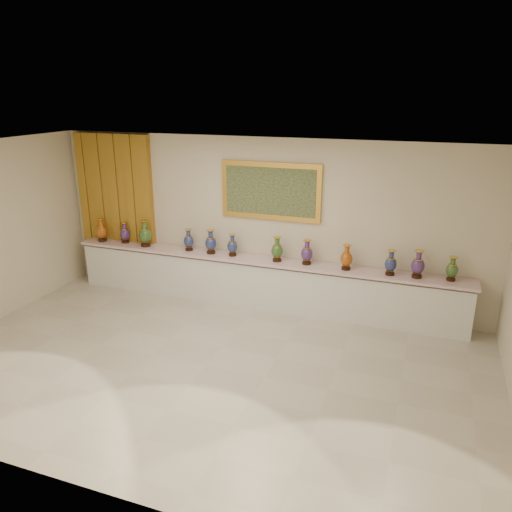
% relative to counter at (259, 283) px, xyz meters
% --- Properties ---
extents(ground, '(8.00, 8.00, 0.00)m').
position_rel_counter_xyz_m(ground, '(0.00, -2.27, -0.44)').
color(ground, beige).
rests_on(ground, ground).
extents(room, '(8.00, 8.00, 8.00)m').
position_rel_counter_xyz_m(room, '(-2.52, 0.17, 1.16)').
color(room, beige).
rests_on(room, ground).
extents(counter, '(7.28, 0.48, 0.90)m').
position_rel_counter_xyz_m(counter, '(0.00, 0.00, 0.00)').
color(counter, white).
rests_on(counter, ground).
extents(vase_0, '(0.27, 0.27, 0.46)m').
position_rel_counter_xyz_m(vase_0, '(-3.27, -0.05, 0.67)').
color(vase_0, black).
rests_on(vase_0, counter).
extents(vase_1, '(0.22, 0.22, 0.41)m').
position_rel_counter_xyz_m(vase_1, '(-2.79, 0.02, 0.65)').
color(vase_1, black).
rests_on(vase_1, counter).
extents(vase_2, '(0.26, 0.26, 0.51)m').
position_rel_counter_xyz_m(vase_2, '(-2.29, -0.05, 0.69)').
color(vase_2, black).
rests_on(vase_2, counter).
extents(vase_3, '(0.23, 0.23, 0.41)m').
position_rel_counter_xyz_m(vase_3, '(-1.39, 0.00, 0.65)').
color(vase_3, black).
rests_on(vase_3, counter).
extents(vase_4, '(0.25, 0.25, 0.45)m').
position_rel_counter_xyz_m(vase_4, '(-0.92, -0.02, 0.66)').
color(vase_4, black).
rests_on(vase_4, counter).
extents(vase_5, '(0.20, 0.20, 0.40)m').
position_rel_counter_xyz_m(vase_5, '(-0.50, -0.01, 0.64)').
color(vase_5, black).
rests_on(vase_5, counter).
extents(vase_6, '(0.23, 0.23, 0.44)m').
position_rel_counter_xyz_m(vase_6, '(0.35, -0.03, 0.66)').
color(vase_6, black).
rests_on(vase_6, counter).
extents(vase_7, '(0.25, 0.25, 0.44)m').
position_rel_counter_xyz_m(vase_7, '(0.87, -0.01, 0.66)').
color(vase_7, black).
rests_on(vase_7, counter).
extents(vase_8, '(0.20, 0.20, 0.43)m').
position_rel_counter_xyz_m(vase_8, '(1.56, -0.04, 0.66)').
color(vase_8, black).
rests_on(vase_8, counter).
extents(vase_9, '(0.20, 0.20, 0.42)m').
position_rel_counter_xyz_m(vase_9, '(2.28, -0.05, 0.65)').
color(vase_9, black).
rests_on(vase_9, counter).
extents(vase_10, '(0.23, 0.23, 0.46)m').
position_rel_counter_xyz_m(vase_10, '(2.69, -0.04, 0.67)').
color(vase_10, black).
rests_on(vase_10, counter).
extents(vase_11, '(0.18, 0.18, 0.39)m').
position_rel_counter_xyz_m(vase_11, '(3.21, 0.01, 0.64)').
color(vase_11, black).
rests_on(vase_11, counter).
extents(label_card, '(0.10, 0.06, 0.00)m').
position_rel_counter_xyz_m(label_card, '(-1.51, -0.14, 0.47)').
color(label_card, white).
rests_on(label_card, counter).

